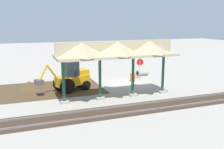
% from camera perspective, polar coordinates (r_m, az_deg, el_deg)
% --- Properties ---
extents(ground_plane, '(120.00, 120.00, 0.00)m').
position_cam_1_polar(ground_plane, '(27.24, 3.28, -1.81)').
color(ground_plane, '#9E998E').
extents(dirt_work_zone, '(9.90, 7.00, 0.01)m').
position_cam_1_polar(dirt_work_zone, '(25.23, -13.81, -3.24)').
color(dirt_work_zone, '#4C3823').
rests_on(dirt_work_zone, ground).
extents(platform_canopy, '(10.29, 3.20, 4.90)m').
position_cam_1_polar(platform_canopy, '(20.97, 1.15, 5.61)').
color(platform_canopy, '#9E998E').
rests_on(platform_canopy, ground).
extents(rail_tracks, '(60.00, 2.58, 0.15)m').
position_cam_1_polar(rail_tracks, '(20.36, 12.44, -6.73)').
color(rail_tracks, slate).
rests_on(rail_tracks, ground).
extents(stop_sign, '(0.73, 0.28, 2.41)m').
position_cam_1_polar(stop_sign, '(28.35, 6.41, 2.26)').
color(stop_sign, gray).
rests_on(stop_sign, ground).
extents(backhoe, '(5.30, 2.79, 2.82)m').
position_cam_1_polar(backhoe, '(24.02, -9.33, -0.70)').
color(backhoe, orange).
rests_on(backhoe, ground).
extents(dirt_mound, '(5.85, 5.85, 1.35)m').
position_cam_1_polar(dirt_mound, '(26.23, -18.35, -2.94)').
color(dirt_mound, '#4C3823').
rests_on(dirt_mound, ground).
extents(concrete_pipe, '(1.45, 0.91, 0.75)m').
position_cam_1_polar(concrete_pipe, '(30.72, 6.91, 0.40)').
color(concrete_pipe, '#9E9384').
rests_on(concrete_pipe, ground).
extents(traffic_barrel, '(0.56, 0.56, 0.90)m').
position_cam_1_polar(traffic_barrel, '(27.64, 4.74, -0.67)').
color(traffic_barrel, orange).
rests_on(traffic_barrel, ground).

